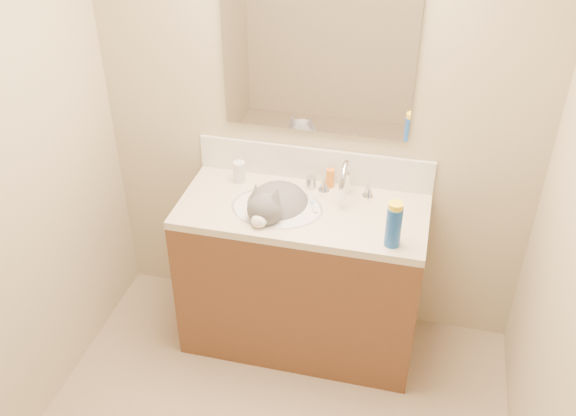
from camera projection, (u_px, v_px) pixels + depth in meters
The scene contains 16 objects.
room_shell at pixel (235, 212), 1.94m from camera, with size 2.24×2.54×2.52m.
vanity_cabinet at pixel (301, 279), 3.33m from camera, with size 1.20×0.55×0.82m, color brown.
counter_slab at pixel (303, 211), 3.09m from camera, with size 1.20×0.55×0.04m, color beige.
basin at pixel (277, 219), 3.12m from camera, with size 0.45×0.36×0.14m, color silver.
faucet at pixel (345, 182), 3.10m from camera, with size 0.28×0.20×0.21m.
cat at pixel (276, 209), 3.11m from camera, with size 0.36×0.46×0.34m.
backsplash at pixel (314, 164), 3.24m from camera, with size 1.20×0.02×0.18m, color silver.
mirror at pixel (317, 52), 2.91m from camera, with size 0.90×0.02×0.80m, color white.
pill_bottle at pixel (239, 172), 3.24m from camera, with size 0.06×0.06×0.11m, color silver.
pill_label at pixel (239, 174), 3.25m from camera, with size 0.06×0.06×0.04m, color orange.
silver_jar at pixel (311, 183), 3.21m from camera, with size 0.05×0.05×0.06m, color #B7B7BC.
amber_bottle at pixel (330, 178), 3.20m from camera, with size 0.04×0.04×0.10m, color orange.
toothbrush at pixel (313, 204), 3.09m from camera, with size 0.02×0.16×0.01m, color silver.
toothbrush_head at pixel (313, 203), 3.09m from camera, with size 0.01×0.03×0.01m, color #69B9E0.
spray_can at pixel (393, 227), 2.78m from camera, with size 0.07×0.07×0.19m, color #1749A2.
spray_cap at pixel (396, 207), 2.72m from camera, with size 0.06×0.06×0.04m, color yellow.
Camera 1 is at (0.53, -1.51, 2.59)m, focal length 40.00 mm.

